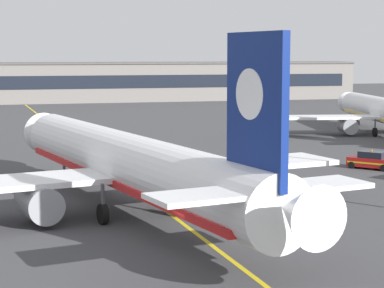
{
  "coord_description": "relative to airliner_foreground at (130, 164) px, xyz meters",
  "views": [
    {
      "loc": [
        -9.89,
        -36.77,
        10.66
      ],
      "look_at": [
        1.85,
        7.76,
        4.98
      ],
      "focal_mm": 68.93,
      "sensor_mm": 36.0,
      "label": 1
    }
  ],
  "objects": [
    {
      "name": "ground_plane",
      "position": [
        1.62,
        -10.75,
        -3.37
      ],
      "size": [
        400.0,
        400.0,
        0.0
      ],
      "primitive_type": "plane",
      "color": "#3D3D3F"
    },
    {
      "name": "taxiway_centreline",
      "position": [
        1.62,
        19.25,
        -3.37
      ],
      "size": [
        9.2,
        179.79,
        0.01
      ],
      "primitive_type": "cube",
      "rotation": [
        0.0,
        0.0,
        0.05
      ],
      "color": "yellow",
      "rests_on": "ground"
    },
    {
      "name": "airliner_foreground",
      "position": [
        0.0,
        0.0,
        0.0
      ],
      "size": [
        32.29,
        41.15,
        11.65
      ],
      "color": "white",
      "rests_on": "ground"
    },
    {
      "name": "service_car_second",
      "position": [
        25.07,
        13.57,
        -2.6
      ],
      "size": [
        4.06,
        4.38,
        1.79
      ],
      "color": "red",
      "rests_on": "ground"
    },
    {
      "name": "terminal_building",
      "position": [
        1.24,
        116.5,
        0.98
      ],
      "size": [
        143.06,
        12.4,
        8.68
      ],
      "color": "slate",
      "rests_on": "ground"
    }
  ]
}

